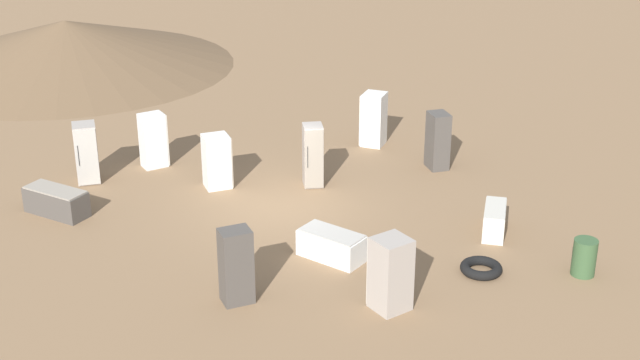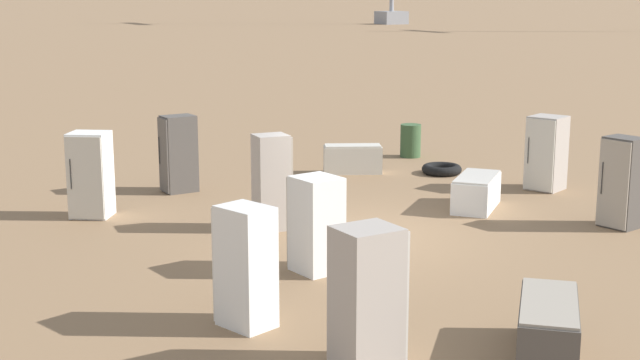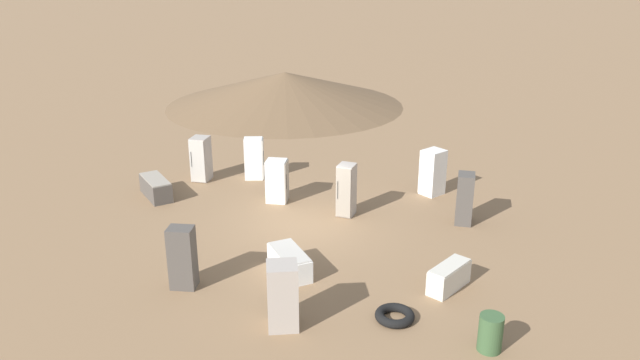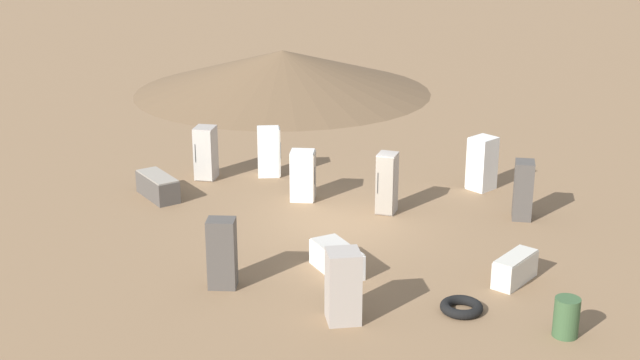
# 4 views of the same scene
# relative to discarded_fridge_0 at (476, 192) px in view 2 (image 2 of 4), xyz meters

# --- Properties ---
(ground_plane) EXTENTS (1000.00, 1000.00, 0.00)m
(ground_plane) POSITION_rel_discarded_fridge_0_xyz_m (-0.77, 3.17, -0.36)
(ground_plane) COLOR #846647
(discarded_fridge_0) EXTENTS (1.70, 1.74, 0.72)m
(discarded_fridge_0) POSITION_rel_discarded_fridge_0_xyz_m (0.00, 0.00, 0.00)
(discarded_fridge_0) COLOR white
(discarded_fridge_0) RESTS_ON ground_plane
(discarded_fridge_1) EXTENTS (1.00, 1.02, 1.75)m
(discarded_fridge_1) POSITION_rel_discarded_fridge_0_xyz_m (0.82, -2.57, 0.52)
(discarded_fridge_1) COLOR #A89E93
(discarded_fridge_1) RESTS_ON ground_plane
(discarded_fridge_2) EXTENTS (0.73, 0.85, 1.81)m
(discarded_fridge_2) POSITION_rel_discarded_fridge_0_xyz_m (-6.23, 6.16, 0.55)
(discarded_fridge_2) COLOR #A89E93
(discarded_fridge_2) RESTS_ON ground_plane
(discarded_fridge_3) EXTENTS (0.62, 0.83, 1.79)m
(discarded_fridge_3) POSITION_rel_discarded_fridge_0_xyz_m (4.40, 5.27, 0.54)
(discarded_fridge_3) COLOR #4C4742
(discarded_fridge_3) RESTS_ON ground_plane
(discarded_fridge_4) EXTENTS (0.88, 0.80, 1.61)m
(discarded_fridge_4) POSITION_rel_discarded_fridge_0_xyz_m (-2.43, 5.03, 0.45)
(discarded_fridge_4) COLOR white
(discarded_fridge_4) RESTS_ON ground_plane
(discarded_fridge_5) EXTENTS (1.03, 1.04, 1.77)m
(discarded_fridge_5) POSITION_rel_discarded_fridge_0_xyz_m (2.93, 7.61, 0.53)
(discarded_fridge_5) COLOR white
(discarded_fridge_5) RESTS_ON ground_plane
(discarded_fridge_6) EXTENTS (1.88, 1.75, 0.76)m
(discarded_fridge_6) POSITION_rel_discarded_fridge_0_xyz_m (-6.97, 3.94, 0.02)
(discarded_fridge_6) COLOR #4C4742
(discarded_fridge_6) RESTS_ON ground_plane
(discarded_fridge_7) EXTENTS (0.92, 0.78, 1.73)m
(discarded_fridge_7) POSITION_rel_discarded_fridge_0_xyz_m (-4.25, 7.00, 0.51)
(discarded_fridge_7) COLOR white
(discarded_fridge_7) RESTS_ON ground_plane
(discarded_fridge_8) EXTENTS (1.10, 1.58, 0.74)m
(discarded_fridge_8) POSITION_rel_discarded_fridge_0_xyz_m (4.52, 0.60, 0.01)
(discarded_fridge_8) COLOR beige
(discarded_fridge_8) RESTS_ON ground_plane
(discarded_fridge_9) EXTENTS (0.60, 0.70, 1.89)m
(discarded_fridge_9) POSITION_rel_discarded_fridge_0_xyz_m (0.36, 4.62, 0.58)
(discarded_fridge_9) COLOR #A89E93
(discarded_fridge_9) RESTS_ON ground_plane
(discarded_fridge_10) EXTENTS (0.80, 0.73, 1.81)m
(discarded_fridge_10) POSITION_rel_discarded_fridge_0_xyz_m (-2.53, -1.63, 0.55)
(discarded_fridge_10) COLOR #4C4742
(discarded_fridge_10) RESTS_ON ground_plane
(scrap_tire) EXTENTS (1.02, 1.02, 0.24)m
(scrap_tire) POSITION_rel_discarded_fridge_0_xyz_m (3.43, -1.41, -0.24)
(scrap_tire) COLOR black
(scrap_tire) RESTS_ON ground_plane
(rusty_barrel) EXTENTS (0.58, 0.58, 0.93)m
(rusty_barrel) POSITION_rel_discarded_fridge_0_xyz_m (5.82, -1.94, 0.10)
(rusty_barrel) COLOR #385633
(rusty_barrel) RESTS_ON ground_plane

